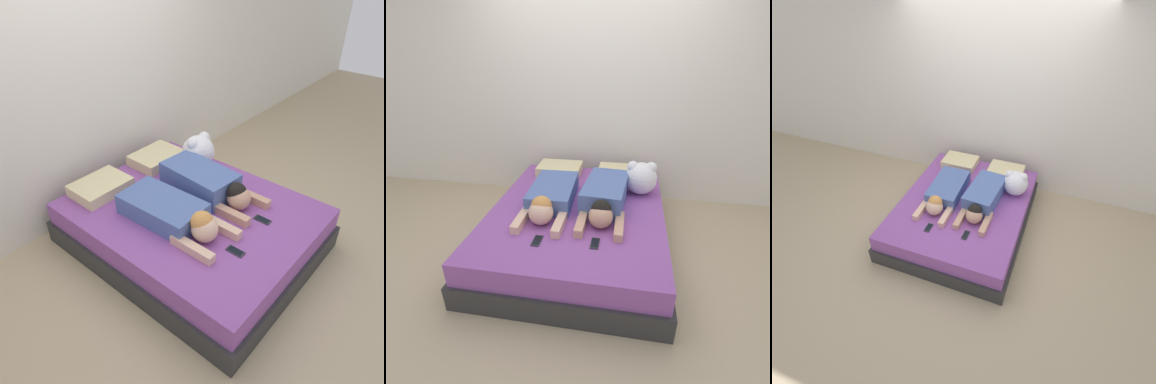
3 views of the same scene
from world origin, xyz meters
The scene contains 10 objects.
ground_plane centered at (0.00, 0.00, 0.00)m, with size 12.00×12.00×0.00m, color tan.
wall_back centered at (0.00, 1.14, 1.30)m, with size 12.00×0.06×2.60m.
bed centered at (0.00, 0.00, 0.20)m, with size 1.59×1.98×0.40m.
pillow_head_left centered at (-0.35, 0.76, 0.45)m, with size 0.48×0.35×0.10m.
pillow_head_right centered at (0.35, 0.76, 0.45)m, with size 0.48×0.35×0.10m.
person_left centered at (-0.25, -0.03, 0.49)m, with size 0.41×0.97×0.24m.
person_right centered at (0.24, 0.02, 0.50)m, with size 0.41×0.96×0.23m.
cell_phone_left centered at (-0.21, -0.59, 0.40)m, with size 0.06×0.14×0.01m.
cell_phone_right centered at (0.22, -0.54, 0.40)m, with size 0.06×0.14×0.01m.
plush_toy centered at (0.56, 0.39, 0.56)m, with size 0.31×0.31×0.33m.
Camera 3 is at (1.02, -2.70, 2.87)m, focal length 28.00 mm.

